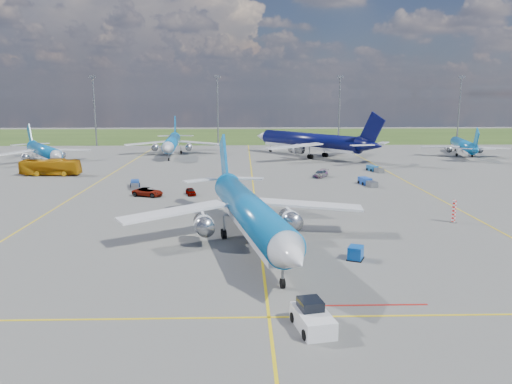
{
  "coord_description": "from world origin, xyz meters",
  "views": [
    {
      "loc": [
        -1.96,
        -55.5,
        16.79
      ],
      "look_at": [
        -0.19,
        9.35,
        4.0
      ],
      "focal_mm": 35.0,
      "sensor_mm": 36.0,
      "label": 1
    }
  ],
  "objects_px": {
    "bg_jet_nw": "(45,164)",
    "service_car_a": "(191,191)",
    "baggage_tug_c": "(135,185)",
    "apron_bus": "(50,167)",
    "bg_jet_nnw": "(172,155)",
    "service_car_b": "(148,192)",
    "bg_jet_ne": "(463,156)",
    "uld_container": "(356,253)",
    "bg_jet_n": "(309,157)",
    "baggage_tug_e": "(374,169)",
    "main_airliner": "(250,243)",
    "service_car_c": "(320,174)",
    "pushback_tug": "(312,318)",
    "warning_post": "(454,211)",
    "baggage_tug_w": "(367,182)"
  },
  "relations": [
    {
      "from": "bg_jet_nnw",
      "to": "service_car_a",
      "type": "relative_size",
      "value": 10.7
    },
    {
      "from": "pushback_tug",
      "to": "apron_bus",
      "type": "bearing_deg",
      "value": 111.24
    },
    {
      "from": "bg_jet_ne",
      "to": "main_airliner",
      "type": "bearing_deg",
      "value": 65.73
    },
    {
      "from": "apron_bus",
      "to": "pushback_tug",
      "type": "bearing_deg",
      "value": -145.77
    },
    {
      "from": "warning_post",
      "to": "baggage_tug_c",
      "type": "xyz_separation_m",
      "value": [
        -47.61,
        26.52,
        -0.95
      ]
    },
    {
      "from": "warning_post",
      "to": "uld_container",
      "type": "relative_size",
      "value": 1.74
    },
    {
      "from": "apron_bus",
      "to": "baggage_tug_c",
      "type": "height_order",
      "value": "apron_bus"
    },
    {
      "from": "apron_bus",
      "to": "baggage_tug_e",
      "type": "relative_size",
      "value": 2.29
    },
    {
      "from": "apron_bus",
      "to": "service_car_b",
      "type": "height_order",
      "value": "apron_bus"
    },
    {
      "from": "bg_jet_nw",
      "to": "main_airliner",
      "type": "bearing_deg",
      "value": -87.71
    },
    {
      "from": "uld_container",
      "to": "baggage_tug_c",
      "type": "height_order",
      "value": "uld_container"
    },
    {
      "from": "bg_jet_nnw",
      "to": "service_car_c",
      "type": "relative_size",
      "value": 7.51
    },
    {
      "from": "bg_jet_ne",
      "to": "uld_container",
      "type": "xyz_separation_m",
      "value": [
        -49.35,
        -86.71,
        0.69
      ]
    },
    {
      "from": "bg_jet_nnw",
      "to": "bg_jet_ne",
      "type": "xyz_separation_m",
      "value": [
        80.61,
        -3.75,
        0.0
      ]
    },
    {
      "from": "bg_jet_nw",
      "to": "uld_container",
      "type": "height_order",
      "value": "bg_jet_nw"
    },
    {
      "from": "warning_post",
      "to": "uld_container",
      "type": "height_order",
      "value": "warning_post"
    },
    {
      "from": "baggage_tug_c",
      "to": "pushback_tug",
      "type": "bearing_deg",
      "value": -77.58
    },
    {
      "from": "uld_container",
      "to": "apron_bus",
      "type": "height_order",
      "value": "apron_bus"
    },
    {
      "from": "pushback_tug",
      "to": "apron_bus",
      "type": "relative_size",
      "value": 0.5
    },
    {
      "from": "bg_jet_nnw",
      "to": "service_car_b",
      "type": "height_order",
      "value": "bg_jet_nnw"
    },
    {
      "from": "bg_jet_nw",
      "to": "bg_jet_n",
      "type": "bearing_deg",
      "value": -23.96
    },
    {
      "from": "bg_jet_nw",
      "to": "service_car_a",
      "type": "height_order",
      "value": "bg_jet_nw"
    },
    {
      "from": "bg_jet_ne",
      "to": "service_car_a",
      "type": "bearing_deg",
      "value": 49.48
    },
    {
      "from": "pushback_tug",
      "to": "service_car_a",
      "type": "bearing_deg",
      "value": 94.31
    },
    {
      "from": "bg_jet_nw",
      "to": "service_car_a",
      "type": "relative_size",
      "value": 9.61
    },
    {
      "from": "warning_post",
      "to": "baggage_tug_w",
      "type": "distance_m",
      "value": 28.15
    },
    {
      "from": "bg_jet_n",
      "to": "uld_container",
      "type": "bearing_deg",
      "value": 46.66
    },
    {
      "from": "apron_bus",
      "to": "baggage_tug_w",
      "type": "relative_size",
      "value": 2.13
    },
    {
      "from": "bg_jet_nnw",
      "to": "uld_container",
      "type": "xyz_separation_m",
      "value": [
        31.26,
        -90.46,
        0.69
      ]
    },
    {
      "from": "bg_jet_n",
      "to": "apron_bus",
      "type": "distance_m",
      "value": 65.45
    },
    {
      "from": "main_airliner",
      "to": "bg_jet_nw",
      "type": "bearing_deg",
      "value": 114.68
    },
    {
      "from": "bg_jet_ne",
      "to": "baggage_tug_c",
      "type": "distance_m",
      "value": 92.6
    },
    {
      "from": "bg_jet_nw",
      "to": "bg_jet_ne",
      "type": "xyz_separation_m",
      "value": [
        109.5,
        13.04,
        0.0
      ]
    },
    {
      "from": "bg_jet_ne",
      "to": "apron_bus",
      "type": "relative_size",
      "value": 2.6
    },
    {
      "from": "service_car_a",
      "to": "bg_jet_nw",
      "type": "bearing_deg",
      "value": 119.77
    },
    {
      "from": "bg_jet_ne",
      "to": "apron_bus",
      "type": "distance_m",
      "value": 105.89
    },
    {
      "from": "bg_jet_ne",
      "to": "service_car_c",
      "type": "relative_size",
      "value": 6.41
    },
    {
      "from": "bg_jet_nw",
      "to": "apron_bus",
      "type": "relative_size",
      "value": 2.74
    },
    {
      "from": "service_car_b",
      "to": "baggage_tug_e",
      "type": "bearing_deg",
      "value": -39.45
    },
    {
      "from": "main_airliner",
      "to": "service_car_c",
      "type": "relative_size",
      "value": 8.23
    },
    {
      "from": "uld_container",
      "to": "baggage_tug_e",
      "type": "height_order",
      "value": "uld_container"
    },
    {
      "from": "bg_jet_n",
      "to": "apron_bus",
      "type": "bearing_deg",
      "value": -12.05
    },
    {
      "from": "baggage_tug_c",
      "to": "bg_jet_nnw",
      "type": "bearing_deg",
      "value": 78.81
    },
    {
      "from": "service_car_a",
      "to": "baggage_tug_c",
      "type": "xyz_separation_m",
      "value": [
        -10.86,
        7.11,
        -0.05
      ]
    },
    {
      "from": "pushback_tug",
      "to": "service_car_c",
      "type": "relative_size",
      "value": 1.22
    },
    {
      "from": "bg_jet_ne",
      "to": "bg_jet_nw",
      "type": "bearing_deg",
      "value": 19.2
    },
    {
      "from": "pushback_tug",
      "to": "baggage_tug_c",
      "type": "distance_m",
      "value": 61.55
    },
    {
      "from": "warning_post",
      "to": "bg_jet_nw",
      "type": "relative_size",
      "value": 0.09
    },
    {
      "from": "uld_container",
      "to": "baggage_tug_w",
      "type": "relative_size",
      "value": 0.3
    },
    {
      "from": "warning_post",
      "to": "pushback_tug",
      "type": "distance_m",
      "value": 37.68
    }
  ]
}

